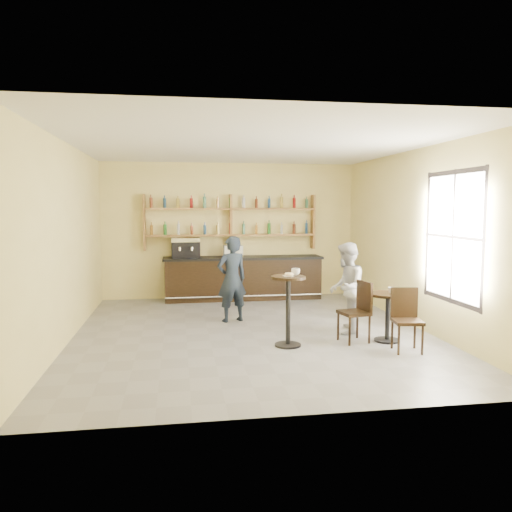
{
  "coord_description": "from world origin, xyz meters",
  "views": [
    {
      "loc": [
        -1.24,
        -8.38,
        2.17
      ],
      "look_at": [
        0.2,
        0.8,
        1.25
      ],
      "focal_mm": 35.0,
      "sensor_mm": 36.0,
      "label": 1
    }
  ],
  "objects": [
    {
      "name": "window_pane",
      "position": [
        2.99,
        -1.2,
        1.7
      ],
      "size": [
        0.0,
        2.0,
        2.0
      ],
      "primitive_type": "plane",
      "rotation": [
        1.57,
        0.0,
        -1.57
      ],
      "color": "white",
      "rests_on": "wall_right"
    },
    {
      "name": "bar_counter",
      "position": [
        0.26,
        3.15,
        0.5
      ],
      "size": [
        3.71,
        0.72,
        1.0
      ],
      "primitive_type": null,
      "color": "black",
      "rests_on": "floor"
    },
    {
      "name": "man_main",
      "position": [
        -0.25,
        0.89,
        0.81
      ],
      "size": [
        0.68,
        0.55,
        1.62
      ],
      "primitive_type": "imported",
      "rotation": [
        0.0,
        0.0,
        3.45
      ],
      "color": "black",
      "rests_on": "floor"
    },
    {
      "name": "chair_south",
      "position": [
        2.13,
        -1.5,
        0.47
      ],
      "size": [
        0.47,
        0.47,
        0.95
      ],
      "primitive_type": null,
      "rotation": [
        0.0,
        0.0,
        -0.15
      ],
      "color": "black",
      "rests_on": "floor"
    },
    {
      "name": "napkin",
      "position": [
        0.43,
        -0.92,
        1.1
      ],
      "size": [
        0.16,
        0.16,
        0.0
      ],
      "primitive_type": "cube",
      "rotation": [
        0.0,
        0.0,
        0.12
      ],
      "color": "white",
      "rests_on": "pedestal_table"
    },
    {
      "name": "wall_front",
      "position": [
        0.0,
        -3.5,
        1.6
      ],
      "size": [
        7.0,
        0.0,
        7.0
      ],
      "primitive_type": "plane",
      "rotation": [
        -1.57,
        0.0,
        0.0
      ],
      "color": "#F2E089",
      "rests_on": "floor"
    },
    {
      "name": "shelf_unit",
      "position": [
        0.0,
        3.37,
        1.81
      ],
      "size": [
        4.0,
        0.26,
        1.4
      ],
      "primitive_type": null,
      "color": "brown",
      "rests_on": "wall_back"
    },
    {
      "name": "wall_right",
      "position": [
        3.0,
        0.0,
        1.6
      ],
      "size": [
        0.0,
        7.0,
        7.0
      ],
      "primitive_type": "plane",
      "rotation": [
        1.57,
        0.0,
        -1.57
      ],
      "color": "#F2E089",
      "rests_on": "floor"
    },
    {
      "name": "pedestal_table",
      "position": [
        0.43,
        -0.92,
        0.55
      ],
      "size": [
        0.61,
        0.61,
        1.1
      ],
      "primitive_type": null,
      "rotation": [
        0.0,
        0.0,
        -0.16
      ],
      "color": "black",
      "rests_on": "floor"
    },
    {
      "name": "pastry_case",
      "position": [
        0.03,
        3.15,
        1.14
      ],
      "size": [
        0.46,
        0.38,
        0.27
      ],
      "primitive_type": null,
      "rotation": [
        0.0,
        0.0,
        -0.05
      ],
      "color": "silver",
      "rests_on": "bar_counter"
    },
    {
      "name": "liquor_bottles",
      "position": [
        0.0,
        3.37,
        1.98
      ],
      "size": [
        3.68,
        0.1,
        1.0
      ],
      "primitive_type": null,
      "color": "#8C5919",
      "rests_on": "shelf_unit"
    },
    {
      "name": "ceiling",
      "position": [
        0.0,
        0.0,
        3.2
      ],
      "size": [
        7.0,
        7.0,
        0.0
      ],
      "primitive_type": "plane",
      "rotation": [
        3.14,
        0.0,
        0.0
      ],
      "color": "white",
      "rests_on": "wall_back"
    },
    {
      "name": "cafe_table",
      "position": [
        2.08,
        -0.9,
        0.39
      ],
      "size": [
        0.71,
        0.71,
        0.79
      ],
      "primitive_type": null,
      "rotation": [
        0.0,
        0.0,
        -0.16
      ],
      "color": "black",
      "rests_on": "floor"
    },
    {
      "name": "chair_west",
      "position": [
        1.53,
        -0.85,
        0.49
      ],
      "size": [
        0.5,
        0.5,
        0.98
      ],
      "primitive_type": null,
      "rotation": [
        0.0,
        0.0,
        -1.38
      ],
      "color": "black",
      "rests_on": "floor"
    },
    {
      "name": "wall_back",
      "position": [
        0.0,
        3.5,
        1.6
      ],
      "size": [
        7.0,
        0.0,
        7.0
      ],
      "primitive_type": "plane",
      "rotation": [
        1.57,
        0.0,
        0.0
      ],
      "color": "#F2E089",
      "rests_on": "floor"
    },
    {
      "name": "espresso_machine",
      "position": [
        -1.07,
        3.15,
        1.23
      ],
      "size": [
        0.65,
        0.43,
        0.46
      ],
      "primitive_type": null,
      "rotation": [
        0.0,
        0.0,
        0.04
      ],
      "color": "black",
      "rests_on": "bar_counter"
    },
    {
      "name": "patron_second",
      "position": [
        1.6,
        -0.27,
        0.78
      ],
      "size": [
        0.86,
        0.94,
        1.56
      ],
      "primitive_type": "imported",
      "rotation": [
        0.0,
        0.0,
        -2.02
      ],
      "color": "#A7A7AC",
      "rests_on": "floor"
    },
    {
      "name": "cup_cafe",
      "position": [
        2.13,
        -0.9,
        0.84
      ],
      "size": [
        0.13,
        0.13,
        0.1
      ],
      "primitive_type": "imported",
      "rotation": [
        0.0,
        0.0,
        -0.34
      ],
      "color": "white",
      "rests_on": "cafe_table"
    },
    {
      "name": "wall_left",
      "position": [
        -3.0,
        0.0,
        1.6
      ],
      "size": [
        0.0,
        7.0,
        7.0
      ],
      "primitive_type": "plane",
      "rotation": [
        1.57,
        0.0,
        1.57
      ],
      "color": "#F2E089",
      "rests_on": "floor"
    },
    {
      "name": "cup_pedestal",
      "position": [
        0.57,
        -0.82,
        1.16
      ],
      "size": [
        0.15,
        0.15,
        0.11
      ],
      "primitive_type": "imported",
      "rotation": [
        0.0,
        0.0,
        0.08
      ],
      "color": "white",
      "rests_on": "pedestal_table"
    },
    {
      "name": "donut",
      "position": [
        0.44,
        -0.93,
        1.13
      ],
      "size": [
        0.15,
        0.15,
        0.05
      ],
      "primitive_type": "torus",
      "rotation": [
        0.0,
        0.0,
        0.08
      ],
      "color": "#E2AD52",
      "rests_on": "napkin"
    },
    {
      "name": "floor",
      "position": [
        0.0,
        0.0,
        0.0
      ],
      "size": [
        7.0,
        7.0,
        0.0
      ],
      "primitive_type": "plane",
      "color": "slate",
      "rests_on": "ground"
    },
    {
      "name": "window_frame",
      "position": [
        2.99,
        -1.2,
        1.7
      ],
      "size": [
        0.04,
        1.7,
        2.1
      ],
      "primitive_type": null,
      "color": "black",
      "rests_on": "wall_right"
    }
  ]
}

